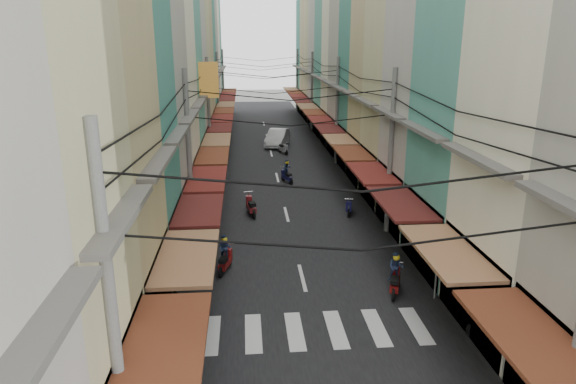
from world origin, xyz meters
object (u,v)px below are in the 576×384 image
market_umbrella (504,253)px  traffic_sign (438,252)px  bicycle (488,282)px  white_car (278,146)px

market_umbrella → traffic_sign: 2.26m
bicycle → market_umbrella: market_umbrella is taller
white_car → bicycle: size_ratio=3.32×
white_car → traffic_sign: traffic_sign is taller
market_umbrella → traffic_sign: bearing=158.4°
market_umbrella → traffic_sign: traffic_sign is taller
bicycle → traffic_sign: 3.53m
bicycle → traffic_sign: bearing=96.4°
white_car → market_umbrella: bearing=-64.0°
market_umbrella → bicycle: bearing=72.7°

